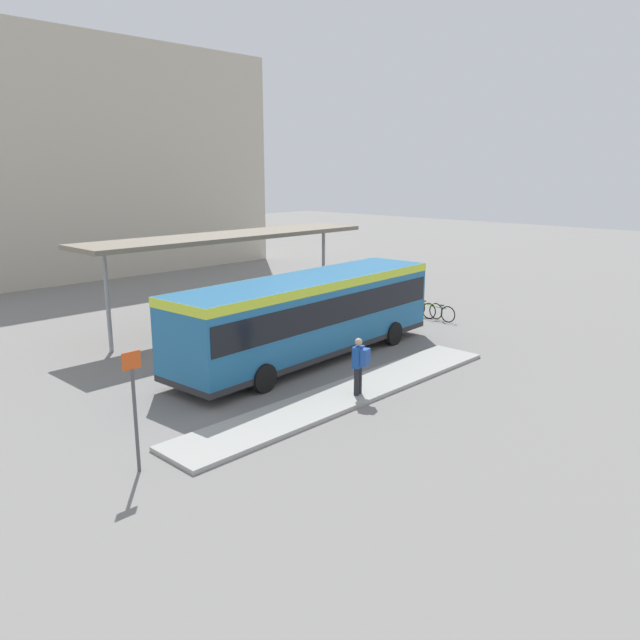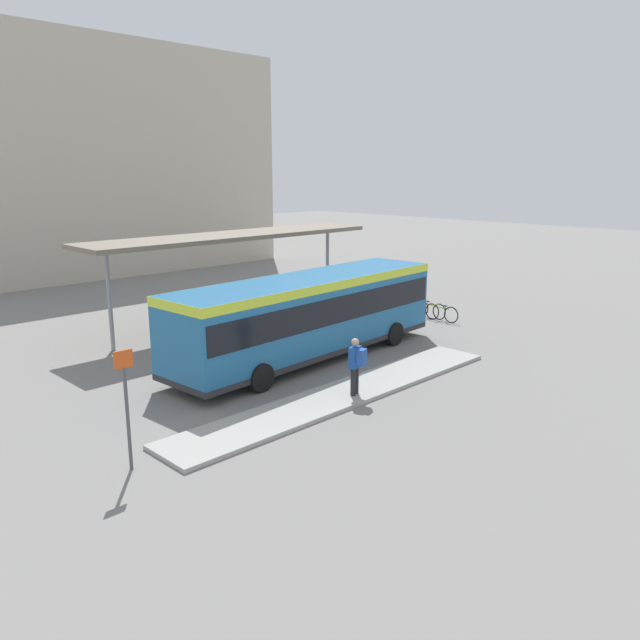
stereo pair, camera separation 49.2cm
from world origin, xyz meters
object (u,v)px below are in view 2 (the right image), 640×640
city_bus (309,311)px  bicycle_green (442,313)px  pedestrian_waiting (356,363)px  bicycle_blue (413,309)px  bicycle_yellow (431,310)px  potted_planter_near_shelter (326,303)px  platform_sign (127,404)px

city_bus → bicycle_green: bearing=-3.8°
pedestrian_waiting → bicycle_blue: pedestrian_waiting is taller
bicycle_yellow → potted_planter_near_shelter: size_ratio=1.25×
bicycle_green → bicycle_yellow: bearing=-16.1°
bicycle_blue → platform_sign: size_ratio=0.55×
bicycle_blue → platform_sign: (-16.81, -4.75, 1.22)m
pedestrian_waiting → bicycle_yellow: (10.21, 4.58, -0.73)m
potted_planter_near_shelter → bicycle_yellow: bearing=-40.9°
city_bus → bicycle_blue: bearing=6.7°
bicycle_yellow → potted_planter_near_shelter: bearing=-125.7°
pedestrian_waiting → bicycle_green: size_ratio=0.98×
city_bus → potted_planter_near_shelter: city_bus is taller
bicycle_yellow → potted_planter_near_shelter: 4.84m
pedestrian_waiting → bicycle_blue: size_ratio=1.12×
bicycle_green → bicycle_blue: bicycle_green is taller
bicycle_green → bicycle_yellow: bicycle_yellow is taller
pedestrian_waiting → potted_planter_near_shelter: (6.57, 7.74, -0.37)m
bicycle_green → bicycle_yellow: 0.78m
potted_planter_near_shelter → platform_sign: 15.32m
pedestrian_waiting → potted_planter_near_shelter: pedestrian_waiting is taller
bicycle_green → potted_planter_near_shelter: (-3.43, 3.90, 0.36)m
potted_planter_near_shelter → platform_sign: bearing=-152.1°
bicycle_green → bicycle_yellow: (0.21, 0.75, 0.00)m
bicycle_green → potted_planter_near_shelter: size_ratio=1.25×
bicycle_yellow → platform_sign: bearing=-71.6°
city_bus → pedestrian_waiting: bearing=-118.4°
bicycle_blue → pedestrian_waiting: bearing=123.4°
bicycle_blue → potted_planter_near_shelter: 4.10m
platform_sign → pedestrian_waiting: bearing=-4.7°
bicycle_green → platform_sign: 17.30m
bicycle_yellow → platform_sign: size_ratio=0.63×
bicycle_blue → potted_planter_near_shelter: (-3.29, 2.41, 0.40)m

